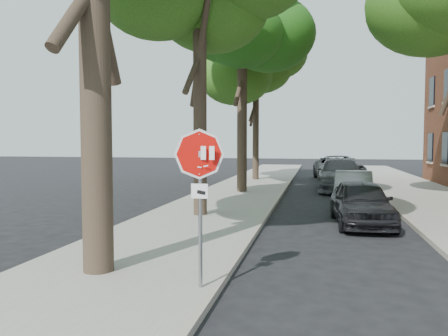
# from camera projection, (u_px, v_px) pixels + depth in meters

# --- Properties ---
(ground) EXTENTS (120.00, 120.00, 0.00)m
(ground) POSITION_uv_depth(u_px,v_px,m) (242.00, 297.00, 7.07)
(ground) COLOR black
(ground) RESTS_ON ground
(sidewalk_left) EXTENTS (4.00, 55.00, 0.12)m
(sidewalk_left) POSITION_uv_depth(u_px,v_px,m) (232.00, 197.00, 19.30)
(sidewalk_left) COLOR gray
(sidewalk_left) RESTS_ON ground
(sidewalk_right) EXTENTS (4.00, 55.00, 0.12)m
(sidewalk_right) POSITION_uv_depth(u_px,v_px,m) (439.00, 203.00, 17.53)
(sidewalk_right) COLOR gray
(sidewalk_right) RESTS_ON ground
(curb_left) EXTENTS (0.12, 55.00, 0.13)m
(curb_left) POSITION_uv_depth(u_px,v_px,m) (278.00, 199.00, 18.87)
(curb_left) COLOR #9E9384
(curb_left) RESTS_ON ground
(curb_right) EXTENTS (0.12, 55.00, 0.13)m
(curb_right) POSITION_uv_depth(u_px,v_px,m) (386.00, 202.00, 17.95)
(curb_right) COLOR #9E9384
(curb_right) RESTS_ON ground
(stop_sign) EXTENTS (0.76, 0.34, 2.61)m
(stop_sign) POSITION_uv_depth(u_px,v_px,m) (200.00, 177.00, 7.07)
(stop_sign) COLOR gray
(stop_sign) RESTS_ON sidewalk_left
(tree_mid_b) EXTENTS (5.88, 5.46, 10.36)m
(tree_mid_b) POSITION_uv_depth(u_px,v_px,m) (242.00, 27.00, 20.88)
(tree_mid_b) COLOR black
(tree_mid_b) RESTS_ON sidewalk_left
(tree_far) EXTENTS (5.29, 4.91, 9.33)m
(tree_far) POSITION_uv_depth(u_px,v_px,m) (256.00, 68.00, 27.81)
(tree_far) COLOR black
(tree_far) RESTS_ON sidewalk_left
(car_a) EXTENTS (1.86, 4.12, 1.37)m
(car_a) POSITION_uv_depth(u_px,v_px,m) (361.00, 202.00, 13.22)
(car_a) COLOR black
(car_a) RESTS_ON ground
(car_b) EXTENTS (1.71, 4.17, 1.35)m
(car_b) POSITION_uv_depth(u_px,v_px,m) (353.00, 188.00, 17.45)
(car_b) COLOR gray
(car_b) RESTS_ON ground
(car_c) EXTENTS (2.33, 5.70, 1.65)m
(car_c) POSITION_uv_depth(u_px,v_px,m) (340.00, 175.00, 22.56)
(car_c) COLOR #46464A
(car_c) RESTS_ON ground
(car_d) EXTENTS (3.41, 6.11, 1.61)m
(car_d) POSITION_uv_depth(u_px,v_px,m) (339.00, 168.00, 28.55)
(car_d) COLOR black
(car_d) RESTS_ON ground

